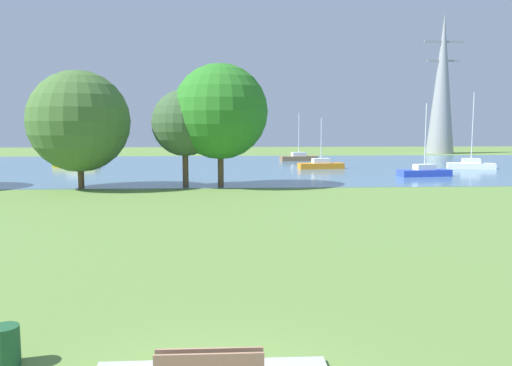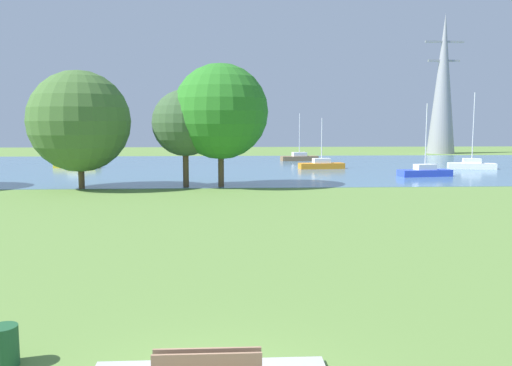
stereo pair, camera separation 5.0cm
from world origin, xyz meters
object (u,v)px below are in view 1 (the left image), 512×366
Objects in this scene: tree_west_near at (185,123)px; tree_east_near at (79,121)px; sailboat_blue at (424,171)px; sailboat_white at (471,164)px; sailboat_orange at (321,165)px; electricity_pylon at (442,84)px; sailboat_yellow at (76,164)px; litter_bin at (5,346)px; tree_mid_shore at (220,112)px; sailboat_brown at (299,157)px.

tree_east_near is at bearing -174.59° from tree_west_near.
tree_east_near is (-28.62, -7.69, 4.47)m from sailboat_blue.
sailboat_white reaches higher than tree_west_near.
tree_east_near reaches higher than sailboat_orange.
electricity_pylon is at bearing 44.76° from tree_east_near.
sailboat_white is at bearing -4.44° from sailboat_yellow.
sailboat_orange is 0.63× the size of tree_east_near.
electricity_pylon is at bearing 27.28° from sailboat_yellow.
sailboat_blue is at bearing 15.05° from tree_east_near.
sailboat_white is at bearing 55.41° from litter_bin.
sailboat_yellow is (-42.41, 3.30, -0.00)m from sailboat_white.
sailboat_yellow reaches higher than litter_bin.
litter_bin is 0.10× the size of sailboat_yellow.
sailboat_white is 1.02× the size of sailboat_yellow.
tree_west_near is at bearing 5.41° from tree_east_near.
sailboat_white is 0.87× the size of tree_mid_shore.
tree_mid_shore is (-10.49, -15.72, 5.21)m from sailboat_orange.
sailboat_blue is 36.07m from sailboat_yellow.
sailboat_blue is 0.77× the size of tree_east_near.
sailboat_yellow is at bearing 174.84° from sailboat_orange.
litter_bin is 29.55m from tree_west_near.
tree_mid_shore reaches higher than tree_west_near.
sailboat_white is (16.02, -0.91, 0.03)m from sailboat_orange.
sailboat_yellow is 1.28× the size of sailboat_brown.
tree_mid_shore reaches higher than sailboat_white.
tree_mid_shore is (3.82, 29.17, 5.26)m from litter_bin.
tree_west_near is at bearing -113.89° from sailboat_brown.
sailboat_brown is at bearing 55.24° from tree_east_near.
sailboat_yellow is 0.86× the size of tree_mid_shore.
litter_bin is 0.04× the size of electricity_pylon.
tree_east_near is 0.38× the size of electricity_pylon.
tree_west_near is at bearing -153.12° from sailboat_white.
sailboat_white is 0.94× the size of tree_east_near.
litter_bin is 0.13× the size of sailboat_brown.
litter_bin is 29.54m from tree_east_near.
sailboat_orange is (14.30, 44.89, 0.05)m from litter_bin.
sailboat_orange is 20.92m from tree_west_near.
litter_bin is at bearing -75.65° from sailboat_yellow.
tree_east_near is at bearing -157.12° from sailboat_white.
sailboat_orange is 0.68× the size of sailboat_yellow.
litter_bin is at bearing -92.29° from tree_west_near.
electricity_pylon is at bearing 32.66° from sailboat_brown.
tree_mid_shore is 0.41× the size of electricity_pylon.
electricity_pylon reaches higher than tree_west_near.
sailboat_white is 30.80m from tree_mid_shore.
tree_east_near is 0.93× the size of tree_mid_shore.
sailboat_white reaches higher than sailboat_brown.
tree_mid_shore is 57.23m from electricity_pylon.
tree_east_near is at bearing -135.24° from electricity_pylon.
sailboat_white is at bearing 43.94° from sailboat_blue.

